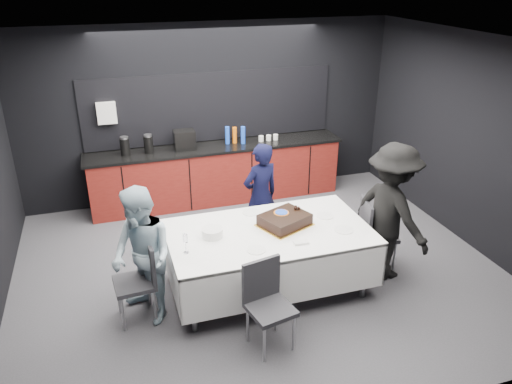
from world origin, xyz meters
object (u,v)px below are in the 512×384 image
plate_stack (212,233)px  person_left (142,257)px  cake_assembly (285,220)px  chair_right (373,229)px  person_right (391,212)px  person_center (261,196)px  chair_left (141,275)px  champagne_flute (185,240)px  chair_near (267,298)px  party_table (269,241)px

plate_stack → person_left: size_ratio=0.15×
cake_assembly → chair_right: (1.19, -0.01, -0.31)m
plate_stack → person_right: bearing=-5.6°
cake_assembly → chair_right: bearing=-0.6°
person_left → plate_stack: bearing=76.9°
person_center → chair_left: bearing=15.7°
cake_assembly → person_left: size_ratio=0.45×
chair_right → person_left: (-2.85, -0.17, 0.24)m
champagne_flute → person_right: (2.49, 0.04, -0.08)m
plate_stack → chair_left: 0.89m
cake_assembly → plate_stack: bearing=-179.6°
champagne_flute → chair_left: size_ratio=0.24×
chair_left → chair_near: (1.15, -0.79, 0.00)m
chair_right → person_left: bearing=-176.6°
plate_stack → chair_right: chair_right is taller
chair_left → chair_near: same height
cake_assembly → person_right: size_ratio=0.40×
cake_assembly → champagne_flute: 1.24m
cake_assembly → person_left: bearing=-173.7°
champagne_flute → person_right: bearing=0.9°
cake_assembly → person_center: (0.01, 0.94, -0.11)m
party_table → chair_right: size_ratio=2.51×
chair_right → person_center: person_center is taller
chair_right → person_right: 0.39m
person_center → person_left: size_ratio=0.96×
person_center → chair_near: bearing=56.5°
plate_stack → chair_right: size_ratio=0.26×
plate_stack → champagne_flute: bearing=-143.9°
champagne_flute → person_left: size_ratio=0.15×
chair_right → person_center: 1.53m
chair_right → party_table: bearing=-177.7°
person_center → champagne_flute: bearing=27.2°
chair_near → party_table: bearing=69.7°
person_left → person_right: bearing=63.7°
cake_assembly → chair_near: cake_assembly is taller
chair_left → champagne_flute: bearing=-10.7°
party_table → person_right: person_right is taller
plate_stack → chair_near: size_ratio=0.26×
chair_left → chair_near: bearing=-34.4°
chair_left → person_left: (0.03, -0.02, 0.24)m
champagne_flute → chair_right: size_ratio=0.24×
plate_stack → champagne_flute: champagne_flute is taller
plate_stack → person_center: person_center is taller
person_left → chair_right: bearing=67.8°
cake_assembly → plate_stack: cake_assembly is taller
cake_assembly → champagne_flute: bearing=-168.0°
person_right → plate_stack: bearing=69.8°
chair_left → person_right: (2.97, -0.05, 0.33)m
champagne_flute → cake_assembly: bearing=12.0°
party_table → cake_assembly: (0.21, 0.07, 0.21)m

